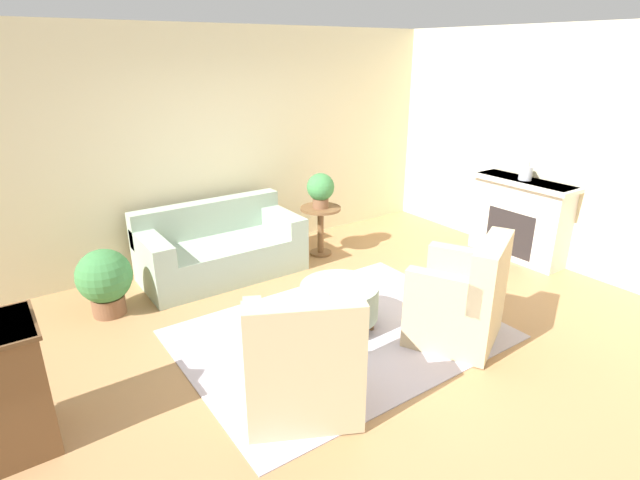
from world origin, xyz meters
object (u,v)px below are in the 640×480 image
Objects in this scene: side_table at (321,223)px; vase_mantel_near at (526,173)px; ottoman_table at (339,301)px; potted_plant_on_side_table at (321,189)px; armchair_left at (302,365)px; potted_plant_floor at (105,279)px; couch at (220,249)px; armchair_right at (462,301)px.

vase_mantel_near reaches higher than side_table.
ottoman_table is 1.69× the size of potted_plant_on_side_table.
armchair_left is 1.52× the size of potted_plant_floor.
couch is at bearing 152.95° from vase_mantel_near.
ottoman_table is 1.16× the size of side_table.
armchair_left is at bearing -127.45° from potted_plant_on_side_table.
potted_plant_floor is at bearing -168.86° from couch.
couch is 2.48× the size of ottoman_table.
side_table is at bearing 52.55° from armchair_left.
ottoman_table is 3.03m from vase_mantel_near.
potted_plant_floor is (-1.75, 1.54, 0.10)m from ottoman_table.
couch reaches higher than potted_plant_floor.
vase_mantel_near is (2.00, -1.51, 0.68)m from side_table.
potted_plant_on_side_table reaches higher than side_table.
armchair_right is (1.72, -0.00, 0.00)m from armchair_left.
ottoman_table is at bearing 40.26° from armchair_left.
armchair_right is (1.19, -2.60, 0.09)m from couch.
armchair_left is 1.64× the size of side_table.
couch is 2.86m from armchair_right.
couch is at bearing 11.14° from potted_plant_floor.
couch is at bearing 172.08° from side_table.
potted_plant_on_side_table is at bearing 90.00° from side_table.
side_table is (1.85, 2.41, 0.04)m from armchair_left.
armchair_right is at bearing -0.00° from armchair_left.
armchair_left is 1.72m from armchair_right.
armchair_left reaches higher than side_table.
potted_plant_on_side_table is (0.00, 0.00, 0.45)m from side_table.
couch is at bearing 102.54° from ottoman_table.
potted_plant_floor reaches higher than ottoman_table.
armchair_left reaches higher than potted_plant_floor.
couch is 1.34m from side_table.
side_table is at bearing 60.55° from ottoman_table.
armchair_left is 4.60× the size of vase_mantel_near.
potted_plant_floor is at bearing 138.61° from ottoman_table.
potted_plant_floor is at bearing 137.48° from armchair_right.
potted_plant_floor is (-2.54, 2.33, -0.01)m from armchair_right.
potted_plant_on_side_table is at bearing 60.55° from ottoman_table.
potted_plant_floor reaches higher than side_table.
potted_plant_on_side_table is (-2.00, 1.51, -0.23)m from vase_mantel_near.
vase_mantel_near is (2.12, 0.90, 0.72)m from armchair_right.
armchair_right is 2.47m from potted_plant_on_side_table.
armchair_right reaches higher than side_table.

